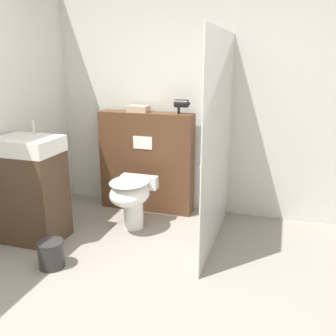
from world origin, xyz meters
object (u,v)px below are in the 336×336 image
object	(u,v)px
sink_vanity	(32,190)
waste_bin	(51,254)
hair_drier	(182,104)
toilet	(131,196)

from	to	relation	value
sink_vanity	waste_bin	bearing A→B (deg)	-42.36
sink_vanity	hair_drier	bearing A→B (deg)	40.83
sink_vanity	toilet	bearing A→B (deg)	30.07
toilet	hair_drier	distance (m)	1.10
hair_drier	waste_bin	distance (m)	1.97
sink_vanity	waste_bin	xyz separation A→B (m)	(0.45, -0.41, -0.39)
waste_bin	hair_drier	bearing A→B (deg)	62.71
toilet	hair_drier	bearing A→B (deg)	56.14
toilet	sink_vanity	world-z (taller)	sink_vanity
hair_drier	waste_bin	size ratio (longest dim) A/B	0.74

